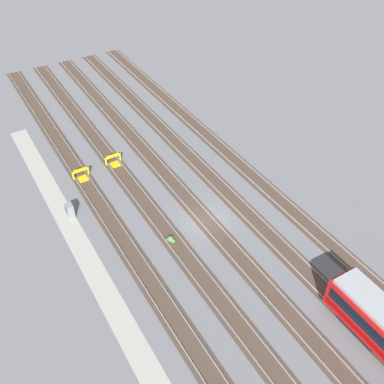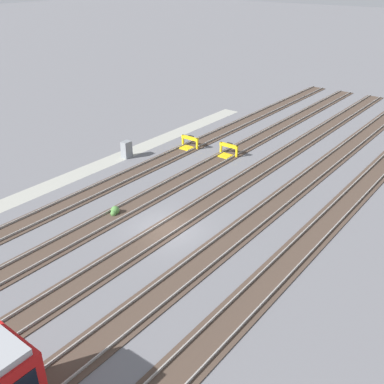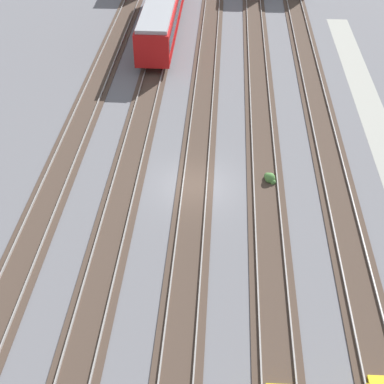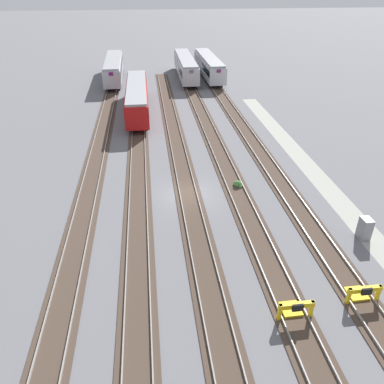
# 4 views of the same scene
# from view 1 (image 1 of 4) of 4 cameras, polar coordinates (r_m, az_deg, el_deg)

# --- Properties ---
(ground_plane) EXTENTS (400.00, 400.00, 0.00)m
(ground_plane) POSITION_cam_1_polar(r_m,az_deg,el_deg) (46.28, 1.78, -3.64)
(ground_plane) COLOR slate
(service_walkway) EXTENTS (54.00, 2.00, 0.01)m
(service_walkway) POSITION_cam_1_polar(r_m,az_deg,el_deg) (42.94, -12.53, -9.38)
(service_walkway) COLOR #9E9E93
(service_walkway) RESTS_ON ground
(rail_track_nearest) EXTENTS (90.00, 2.23, 0.21)m
(rail_track_nearest) POSITION_cam_1_polar(r_m,az_deg,el_deg) (43.60, -7.84, -7.52)
(rail_track_nearest) COLOR #47382D
(rail_track_nearest) RESTS_ON ground
(rail_track_near_inner) EXTENTS (90.00, 2.23, 0.21)m
(rail_track_near_inner) POSITION_cam_1_polar(r_m,az_deg,el_deg) (44.74, -2.87, -5.52)
(rail_track_near_inner) COLOR #47382D
(rail_track_near_inner) RESTS_ON ground
(rail_track_middle) EXTENTS (90.00, 2.24, 0.21)m
(rail_track_middle) POSITION_cam_1_polar(r_m,az_deg,el_deg) (46.25, 1.78, -3.60)
(rail_track_middle) COLOR #47382D
(rail_track_middle) RESTS_ON ground
(rail_track_far_inner) EXTENTS (90.00, 2.23, 0.21)m
(rail_track_far_inner) POSITION_cam_1_polar(r_m,az_deg,el_deg) (48.09, 6.09, -1.78)
(rail_track_far_inner) COLOR #47382D
(rail_track_far_inner) RESTS_ON ground
(rail_track_farthest) EXTENTS (90.00, 2.23, 0.21)m
(rail_track_farthest) POSITION_cam_1_polar(r_m,az_deg,el_deg) (50.22, 10.04, -0.11)
(rail_track_farthest) COLOR #47382D
(rail_track_farthest) RESTS_ON ground
(bumper_stop_nearest_track) EXTENTS (1.35, 2.00, 1.22)m
(bumper_stop_nearest_track) POSITION_cam_1_polar(r_m,az_deg,el_deg) (52.76, -13.86, 2.16)
(bumper_stop_nearest_track) COLOR gold
(bumper_stop_nearest_track) RESTS_ON ground
(bumper_stop_near_inner_track) EXTENTS (1.35, 2.00, 1.22)m
(bumper_stop_near_inner_track) POSITION_cam_1_polar(r_m,az_deg,el_deg) (54.22, -9.90, 3.98)
(bumper_stop_near_inner_track) COLOR gold
(bumper_stop_near_inner_track) RESTS_ON ground
(electrical_cabinet) EXTENTS (0.90, 0.73, 1.60)m
(electrical_cabinet) POSITION_cam_1_polar(r_m,az_deg,el_deg) (47.85, -15.25, -2.29)
(electrical_cabinet) COLOR gray
(electrical_cabinet) RESTS_ON ground
(weed_clump) EXTENTS (0.92, 0.70, 0.64)m
(weed_clump) POSITION_cam_1_polar(r_m,az_deg,el_deg) (44.06, -2.72, -6.05)
(weed_clump) COLOR #4C7F3D
(weed_clump) RESTS_ON ground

